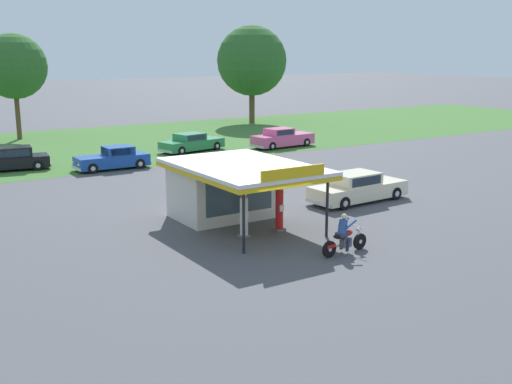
{
  "coord_description": "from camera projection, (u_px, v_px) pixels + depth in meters",
  "views": [
    {
      "loc": [
        -13.63,
        -20.06,
        7.55
      ],
      "look_at": [
        1.16,
        2.77,
        1.4
      ],
      "focal_mm": 43.77,
      "sensor_mm": 36.0,
      "label": 1
    }
  ],
  "objects": [
    {
      "name": "parked_car_second_row_spare",
      "position": [
        113.0,
        159.0,
        40.83
      ],
      "size": [
        4.9,
        1.9,
        1.48
      ],
      "color": "#19479E",
      "rests_on": "ground"
    },
    {
      "name": "grass_verge_strip",
      "position": [
        59.0,
        148.0,
        49.88
      ],
      "size": [
        120.0,
        24.0,
        0.01
      ],
      "primitive_type": "cube",
      "color": "#3D6B2D",
      "rests_on": "ground"
    },
    {
      "name": "parked_car_back_row_far_right",
      "position": [
        11.0,
        160.0,
        40.44
      ],
      "size": [
        5.18,
        2.52,
        1.51
      ],
      "color": "black",
      "rests_on": "ground"
    },
    {
      "name": "tree_oak_far_right",
      "position": [
        253.0,
        63.0,
        66.37
      ],
      "size": [
        7.42,
        7.42,
        10.29
      ],
      "color": "brown",
      "rests_on": "ground"
    },
    {
      "name": "parked_car_back_row_left",
      "position": [
        282.0,
        138.0,
        50.19
      ],
      "size": [
        5.56,
        2.22,
        1.55
      ],
      "color": "#E55993",
      "rests_on": "ground"
    },
    {
      "name": "motorcycle_with_rider",
      "position": [
        344.0,
        237.0,
        23.7
      ],
      "size": [
        2.27,
        0.7,
        1.58
      ],
      "color": "black",
      "rests_on": "ground"
    },
    {
      "name": "gas_pump_offside",
      "position": [
        279.0,
        209.0,
        26.68
      ],
      "size": [
        0.44,
        0.44,
        2.06
      ],
      "color": "slate",
      "rests_on": "ground"
    },
    {
      "name": "parked_car_back_row_centre",
      "position": [
        192.0,
        143.0,
        48.07
      ],
      "size": [
        5.55,
        2.89,
        1.41
      ],
      "color": "#2D844C",
      "rests_on": "ground"
    },
    {
      "name": "service_station_kiosk",
      "position": [
        228.0,
        184.0,
        28.37
      ],
      "size": [
        4.96,
        7.36,
        3.2
      ],
      "color": "beige",
      "rests_on": "ground"
    },
    {
      "name": "gas_pump_nearside",
      "position": [
        244.0,
        216.0,
        25.75
      ],
      "size": [
        0.44,
        0.44,
        1.95
      ],
      "color": "slate",
      "rests_on": "ground"
    },
    {
      "name": "tree_oak_centre",
      "position": [
        15.0,
        67.0,
        53.66
      ],
      "size": [
        5.59,
        5.59,
        9.09
      ],
      "color": "brown",
      "rests_on": "ground"
    },
    {
      "name": "featured_classic_sedan",
      "position": [
        357.0,
        188.0,
        31.97
      ],
      "size": [
        5.68,
        2.21,
        1.53
      ],
      "color": "beige",
      "rests_on": "ground"
    },
    {
      "name": "ground_plane",
      "position": [
        269.0,
        242.0,
        25.32
      ],
      "size": [
        300.0,
        300.0,
        0.0
      ],
      "primitive_type": "plane",
      "color": "#4C4C51"
    }
  ]
}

